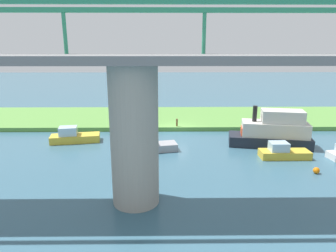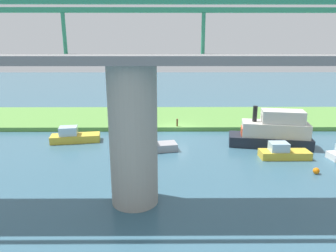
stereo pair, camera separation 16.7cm
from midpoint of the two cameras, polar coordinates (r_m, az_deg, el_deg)
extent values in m
plane|color=#386075|center=(35.48, 1.60, -1.04)|extent=(160.00, 160.00, 0.00)
cube|color=#5B9342|center=(41.22, 1.28, 1.59)|extent=(80.00, 12.00, 0.50)
cylinder|color=#9E998E|center=(18.63, -6.57, -2.01)|extent=(2.93, 2.93, 8.71)
cube|color=slate|center=(17.85, -7.01, 12.28)|extent=(60.39, 4.00, 0.50)
cube|color=#2D8C66|center=(19.93, -6.64, 20.77)|extent=(60.39, 0.30, 0.30)
cube|color=#2D8C66|center=(15.98, -8.18, 22.20)|extent=(60.39, 0.30, 0.30)
cylinder|color=#2D8C66|center=(19.89, 6.52, 17.02)|extent=(0.24, 0.24, 2.60)
cylinder|color=#2D8C66|center=(20.70, -18.99, 16.26)|extent=(0.24, 0.24, 2.60)
cylinder|color=#2D334C|center=(38.69, -4.45, 1.46)|extent=(0.29, 0.29, 0.55)
cylinder|color=blue|center=(38.57, -4.47, 2.29)|extent=(0.51, 0.51, 0.60)
sphere|color=tan|center=(38.48, -4.48, 2.90)|extent=(0.24, 0.24, 0.24)
cylinder|color=brown|center=(35.75, 1.54, 0.65)|extent=(0.20, 0.20, 0.89)
cube|color=#1E232D|center=(31.99, 18.26, -2.62)|extent=(8.19, 4.01, 1.05)
cube|color=beige|center=(31.73, 19.21, -0.54)|extent=(6.60, 3.46, 1.39)
cube|color=beige|center=(31.54, 20.50, 1.70)|extent=(4.22, 2.67, 1.22)
cylinder|color=black|center=(31.11, 15.80, 2.25)|extent=(0.44, 0.44, 1.57)
cube|color=#D84C2D|center=(31.49, 14.63, -0.88)|extent=(1.66, 1.80, 0.78)
cube|color=gold|center=(33.09, -17.09, -2.20)|extent=(5.15, 2.57, 0.77)
cube|color=silver|center=(32.95, -18.33, -0.89)|extent=(1.99, 1.68, 0.87)
cube|color=#99999E|center=(28.98, -3.04, -4.02)|extent=(4.79, 2.48, 0.71)
cube|color=silver|center=(28.66, -4.26, -2.66)|extent=(1.86, 1.59, 0.81)
cube|color=gold|center=(29.12, 20.82, -4.95)|extent=(4.37, 1.58, 0.68)
cube|color=silver|center=(28.68, 19.88, -3.63)|extent=(1.58, 1.25, 0.77)
sphere|color=orange|center=(26.70, 25.86, -7.50)|extent=(0.50, 0.50, 0.50)
camera|label=1|loc=(0.08, -90.16, -0.04)|focal=32.55mm
camera|label=2|loc=(0.08, 89.84, 0.04)|focal=32.55mm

